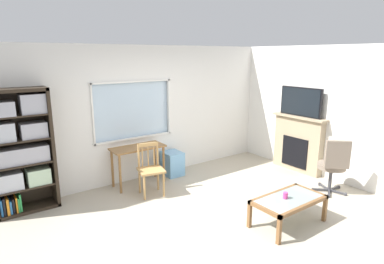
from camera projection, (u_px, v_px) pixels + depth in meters
ground at (218, 218)px, 4.85m from camera, size 6.56×5.42×0.02m
wall_back_with_window at (148, 113)px, 6.31m from camera, size 5.56×0.15×2.57m
wall_right at (333, 114)px, 6.17m from camera, size 0.12×4.62×2.57m
bookshelf at (20, 148)px, 4.86m from camera, size 0.90×0.38×1.92m
desk_under_window at (138, 153)px, 5.95m from camera, size 0.99×0.45×0.74m
wooden_chair at (151, 169)px, 5.57m from camera, size 0.50×0.48×0.90m
plastic_drawer_unit at (172, 163)px, 6.53m from camera, size 0.35×0.40×0.48m
fireplace at (298, 143)px, 6.72m from camera, size 0.26×1.19×1.17m
tv at (301, 102)px, 6.51m from camera, size 0.06×0.94×0.59m
office_chair at (334, 164)px, 5.56m from camera, size 0.63×0.61×1.00m
coffee_table at (289, 202)px, 4.59m from camera, size 1.07×0.57×0.40m
sippy_cup at (285, 195)px, 4.56m from camera, size 0.07×0.07×0.09m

